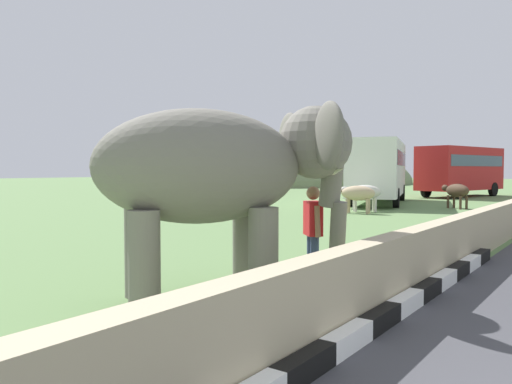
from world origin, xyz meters
TOP-DOWN VIEW (x-y plane):
  - striped_curb at (-0.35, 3.35)m, footprint 16.20×0.20m
  - barrier_parapet at (2.00, 3.65)m, footprint 28.00×0.36m
  - elephant at (1.97, 5.87)m, footprint 3.93×3.65m
  - person_handler at (3.61, 5.25)m, footprint 0.53×0.54m
  - bus_white at (23.47, 12.22)m, footprint 9.94×5.22m
  - bus_red at (33.65, 10.26)m, footprint 8.49×4.31m
  - cow_near at (17.70, 10.57)m, footprint 1.47×1.76m
  - cow_mid at (16.67, 10.44)m, footprint 0.86×1.93m
  - cow_far at (22.10, 7.59)m, footprint 1.46×1.77m
  - hill_east at (55.00, 38.57)m, footprint 40.89×32.71m

SIDE VIEW (x-z plane):
  - hill_east at x=55.00m, z-range -5.73..5.73m
  - striped_curb at x=-0.35m, z-range 0.00..0.24m
  - barrier_parapet at x=2.00m, z-range 0.00..1.00m
  - cow_near at x=17.70m, z-range 0.26..1.48m
  - cow_mid at x=16.67m, z-range 0.26..1.48m
  - cow_far at x=22.10m, z-range 0.26..1.48m
  - person_handler at x=3.61m, z-range 0.10..1.75m
  - elephant at x=1.97m, z-range 0.46..3.41m
  - bus_red at x=33.65m, z-range 0.33..3.83m
  - bus_white at x=23.47m, z-range 0.33..3.83m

